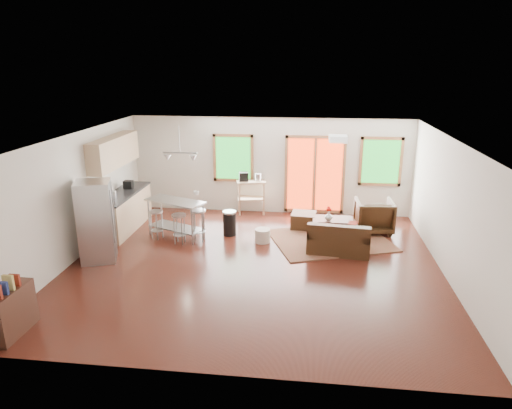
# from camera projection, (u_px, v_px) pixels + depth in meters

# --- Properties ---
(floor) EXTENTS (7.50, 7.00, 0.02)m
(floor) POSITION_uv_depth(u_px,v_px,m) (254.00, 265.00, 9.38)
(floor) COLOR black
(floor) RESTS_ON ground
(ceiling) EXTENTS (7.50, 7.00, 0.02)m
(ceiling) POSITION_uv_depth(u_px,v_px,m) (254.00, 138.00, 8.60)
(ceiling) COLOR silver
(ceiling) RESTS_ON ground
(back_wall) EXTENTS (7.50, 0.02, 2.60)m
(back_wall) POSITION_uv_depth(u_px,v_px,m) (270.00, 166.00, 12.32)
(back_wall) COLOR beige
(back_wall) RESTS_ON ground
(left_wall) EXTENTS (0.02, 7.00, 2.60)m
(left_wall) POSITION_uv_depth(u_px,v_px,m) (74.00, 198.00, 9.42)
(left_wall) COLOR beige
(left_wall) RESTS_ON ground
(right_wall) EXTENTS (0.02, 7.00, 2.60)m
(right_wall) POSITION_uv_depth(u_px,v_px,m) (453.00, 211.00, 8.56)
(right_wall) COLOR beige
(right_wall) RESTS_ON ground
(front_wall) EXTENTS (7.50, 0.02, 2.60)m
(front_wall) POSITION_uv_depth(u_px,v_px,m) (219.00, 287.00, 5.66)
(front_wall) COLOR beige
(front_wall) RESTS_ON ground
(window_left) EXTENTS (1.10, 0.05, 1.30)m
(window_left) POSITION_uv_depth(u_px,v_px,m) (233.00, 158.00, 12.32)
(window_left) COLOR #145B1B
(window_left) RESTS_ON back_wall
(french_doors) EXTENTS (1.60, 0.05, 2.10)m
(french_doors) POSITION_uv_depth(u_px,v_px,m) (315.00, 175.00, 12.19)
(french_doors) COLOR red
(french_doors) RESTS_ON back_wall
(window_right) EXTENTS (1.10, 0.05, 1.30)m
(window_right) POSITION_uv_depth(u_px,v_px,m) (381.00, 162.00, 11.88)
(window_right) COLOR #145B1B
(window_right) RESTS_ON back_wall
(rug) EXTENTS (3.12, 2.77, 0.03)m
(rug) POSITION_uv_depth(u_px,v_px,m) (331.00, 240.00, 10.63)
(rug) COLOR #526439
(rug) RESTS_ON floor
(loveseat) EXTENTS (1.40, 0.89, 0.71)m
(loveseat) POSITION_uv_depth(u_px,v_px,m) (339.00, 240.00, 9.90)
(loveseat) COLOR black
(loveseat) RESTS_ON floor
(coffee_table) EXTENTS (0.97, 0.58, 0.39)m
(coffee_table) POSITION_uv_depth(u_px,v_px,m) (333.00, 221.00, 10.95)
(coffee_table) COLOR #311A12
(coffee_table) RESTS_ON floor
(armchair) EXTENTS (0.91, 0.85, 0.89)m
(armchair) POSITION_uv_depth(u_px,v_px,m) (374.00, 214.00, 11.07)
(armchair) COLOR black
(armchair) RESTS_ON floor
(ottoman) EXTENTS (0.64, 0.64, 0.39)m
(ottoman) POSITION_uv_depth(u_px,v_px,m) (304.00, 220.00, 11.39)
(ottoman) COLOR black
(ottoman) RESTS_ON floor
(pouf) EXTENTS (0.46, 0.46, 0.31)m
(pouf) POSITION_uv_depth(u_px,v_px,m) (263.00, 236.00, 10.51)
(pouf) COLOR beige
(pouf) RESTS_ON floor
(vase) EXTENTS (0.23, 0.23, 0.33)m
(vase) POSITION_uv_depth(u_px,v_px,m) (329.00, 215.00, 10.77)
(vase) COLOR silver
(vase) RESTS_ON coffee_table
(book) EXTENTS (0.21, 0.08, 0.28)m
(book) POSITION_uv_depth(u_px,v_px,m) (349.00, 218.00, 10.55)
(book) COLOR maroon
(book) RESTS_ON coffee_table
(cabinets) EXTENTS (0.64, 2.24, 2.30)m
(cabinets) POSITION_uv_depth(u_px,v_px,m) (121.00, 193.00, 11.11)
(cabinets) COLOR tan
(cabinets) RESTS_ON floor
(refrigerator) EXTENTS (0.86, 0.85, 1.70)m
(refrigerator) POSITION_uv_depth(u_px,v_px,m) (96.00, 221.00, 9.37)
(refrigerator) COLOR #B7BABC
(refrigerator) RESTS_ON floor
(island) EXTENTS (1.53, 1.09, 0.90)m
(island) POSITION_uv_depth(u_px,v_px,m) (176.00, 212.00, 10.69)
(island) COLOR #B7BABC
(island) RESTS_ON floor
(cup) EXTENTS (0.16, 0.15, 0.13)m
(cup) POSITION_uv_depth(u_px,v_px,m) (196.00, 192.00, 10.85)
(cup) COLOR silver
(cup) RESTS_ON island
(bar_stool_a) EXTENTS (0.42, 0.42, 0.68)m
(bar_stool_a) POSITION_uv_depth(u_px,v_px,m) (156.00, 218.00, 10.62)
(bar_stool_a) COLOR #B7BABC
(bar_stool_a) RESTS_ON floor
(bar_stool_b) EXTENTS (0.35, 0.35, 0.70)m
(bar_stool_b) POSITION_uv_depth(u_px,v_px,m) (179.00, 222.00, 10.33)
(bar_stool_b) COLOR #B7BABC
(bar_stool_b) RESTS_ON floor
(bar_stool_c) EXTENTS (0.40, 0.40, 0.75)m
(bar_stool_c) POSITION_uv_depth(u_px,v_px,m) (198.00, 218.00, 10.46)
(bar_stool_c) COLOR #B7BABC
(bar_stool_c) RESTS_ON floor
(trash_can) EXTENTS (0.34, 0.34, 0.60)m
(trash_can) POSITION_uv_depth(u_px,v_px,m) (230.00, 223.00, 10.91)
(trash_can) COLOR black
(trash_can) RESTS_ON floor
(kitchen_cart) EXTENTS (0.85, 0.64, 1.16)m
(kitchen_cart) POSITION_uv_depth(u_px,v_px,m) (250.00, 185.00, 12.33)
(kitchen_cart) COLOR tan
(kitchen_cart) RESTS_ON floor
(bookshelf) EXTENTS (0.33, 0.84, 0.98)m
(bookshelf) POSITION_uv_depth(u_px,v_px,m) (11.00, 311.00, 6.88)
(bookshelf) COLOR #311A12
(bookshelf) RESTS_ON floor
(ceiling_flush) EXTENTS (0.35, 0.35, 0.12)m
(ceiling_flush) POSITION_uv_depth(u_px,v_px,m) (338.00, 139.00, 9.01)
(ceiling_flush) COLOR white
(ceiling_flush) RESTS_ON ceiling
(pendant_light) EXTENTS (0.80, 0.18, 0.79)m
(pendant_light) POSITION_uv_depth(u_px,v_px,m) (180.00, 157.00, 10.45)
(pendant_light) COLOR gray
(pendant_light) RESTS_ON ceiling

